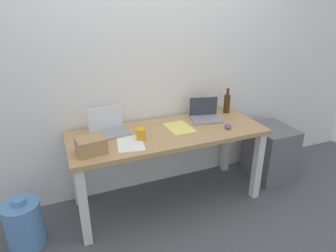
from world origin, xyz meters
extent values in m
plane|color=#515459|center=(0.00, 0.00, 0.00)|extent=(8.00, 8.00, 0.00)
cube|color=white|center=(0.00, 0.40, 1.30)|extent=(5.20, 0.08, 2.60)
cube|color=tan|center=(0.00, 0.00, 0.72)|extent=(1.75, 0.67, 0.04)
cube|color=silver|center=(-0.82, -0.28, 0.35)|extent=(0.07, 0.07, 0.70)
cube|color=silver|center=(0.82, -0.28, 0.35)|extent=(0.07, 0.07, 0.70)
cube|color=silver|center=(-0.82, 0.28, 0.35)|extent=(0.07, 0.07, 0.70)
cube|color=silver|center=(0.82, 0.28, 0.35)|extent=(0.07, 0.07, 0.70)
cube|color=gray|center=(-0.49, 0.11, 0.75)|extent=(0.33, 0.24, 0.02)
cube|color=white|center=(-0.51, 0.22, 0.86)|extent=(0.31, 0.05, 0.21)
cube|color=gray|center=(0.44, 0.09, 0.75)|extent=(0.32, 0.26, 0.02)
cube|color=#333842|center=(0.46, 0.20, 0.85)|extent=(0.28, 0.07, 0.18)
cylinder|color=#47280F|center=(0.74, 0.22, 0.83)|extent=(0.06, 0.06, 0.19)
cylinder|color=#47280F|center=(0.74, 0.22, 0.95)|extent=(0.03, 0.03, 0.06)
cylinder|color=black|center=(0.74, 0.22, 0.99)|extent=(0.03, 0.03, 0.01)
ellipsoid|color=#724799|center=(0.53, -0.14, 0.75)|extent=(0.11, 0.12, 0.03)
cube|color=tan|center=(-0.69, -0.15, 0.80)|extent=(0.23, 0.19, 0.12)
cylinder|color=gold|center=(-0.27, -0.07, 0.78)|extent=(0.08, 0.08, 0.09)
cube|color=white|center=(-0.38, -0.11, 0.74)|extent=(0.26, 0.33, 0.00)
cube|color=#F4E06B|center=(0.13, 0.03, 0.74)|extent=(0.22, 0.30, 0.00)
cylinder|color=#598CC6|center=(-1.27, -0.11, 0.20)|extent=(0.29, 0.29, 0.39)
cylinder|color=#598CC6|center=(-1.27, -0.11, 0.42)|extent=(0.10, 0.10, 0.05)
cube|color=slate|center=(1.20, 0.00, 0.29)|extent=(0.40, 0.48, 0.57)
camera|label=1|loc=(-0.92, -2.24, 1.82)|focal=31.79mm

